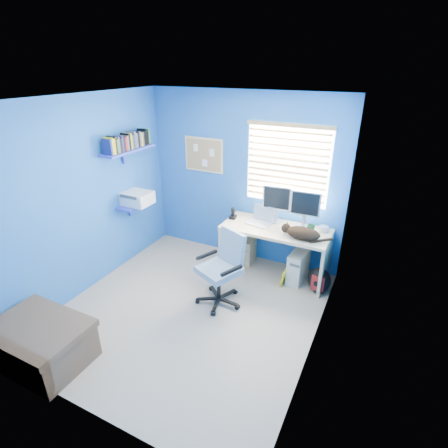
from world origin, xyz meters
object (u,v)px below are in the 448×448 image
at_px(tower_pc, 298,266).
at_px(office_chair, 222,277).
at_px(desk, 274,251).
at_px(laptop, 259,217).
at_px(cat, 303,233).

height_order(tower_pc, office_chair, office_chair).
relative_size(tower_pc, office_chair, 0.47).
height_order(desk, tower_pc, desk).
xyz_separation_m(laptop, office_chair, (-0.13, -0.93, -0.49)).
xyz_separation_m(desk, cat, (0.41, -0.15, 0.45)).
xyz_separation_m(cat, tower_pc, (-0.05, 0.15, -0.59)).
bearing_deg(office_chair, tower_pc, 50.24).
bearing_deg(cat, tower_pc, 113.36).
xyz_separation_m(desk, tower_pc, (0.36, -0.00, -0.14)).
bearing_deg(laptop, cat, -5.22).
relative_size(desk, cat, 3.33).
bearing_deg(tower_pc, desk, -175.06).
relative_size(laptop, tower_pc, 0.73).
xyz_separation_m(cat, office_chair, (-0.80, -0.75, -0.46)).
distance_m(laptop, cat, 0.70).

